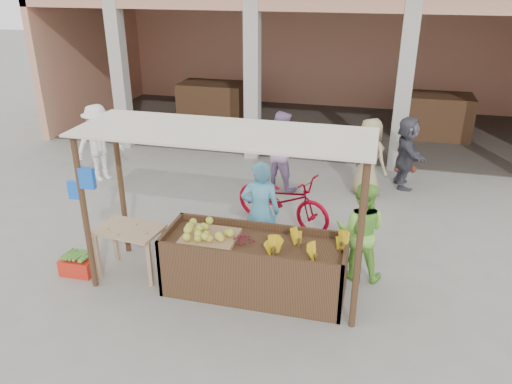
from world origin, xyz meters
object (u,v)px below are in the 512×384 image
(vendor_green, at_px, (361,229))
(motorcycle, at_px, (283,198))
(fruit_stall, at_px, (254,267))
(side_table, at_px, (130,236))
(red_crate, at_px, (79,265))
(vendor_blue, at_px, (260,209))

(vendor_green, bearing_deg, motorcycle, -39.93)
(fruit_stall, relative_size, side_table, 2.54)
(side_table, relative_size, red_crate, 2.01)
(fruit_stall, xyz_separation_m, vendor_blue, (-0.13, 0.89, 0.50))
(red_crate, distance_m, vendor_green, 4.37)
(fruit_stall, bearing_deg, vendor_green, 28.81)
(side_table, distance_m, motorcycle, 2.89)
(vendor_green, bearing_deg, fruit_stall, 32.40)
(red_crate, distance_m, motorcycle, 3.65)
(fruit_stall, height_order, red_crate, fruit_stall)
(vendor_blue, bearing_deg, side_table, 16.79)
(vendor_green, bearing_deg, vendor_blue, -0.17)
(vendor_green, bearing_deg, red_crate, 16.85)
(red_crate, xyz_separation_m, vendor_green, (4.20, 0.99, 0.68))
(side_table, bearing_deg, vendor_green, 19.33)
(motorcycle, bearing_deg, vendor_green, -112.90)
(red_crate, relative_size, motorcycle, 0.25)
(red_crate, xyz_separation_m, motorcycle, (2.74, 2.38, 0.40))
(vendor_blue, relative_size, motorcycle, 0.89)
(motorcycle, bearing_deg, vendor_blue, -163.97)
(vendor_blue, relative_size, vendor_green, 1.11)
(side_table, distance_m, vendor_blue, 2.04)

